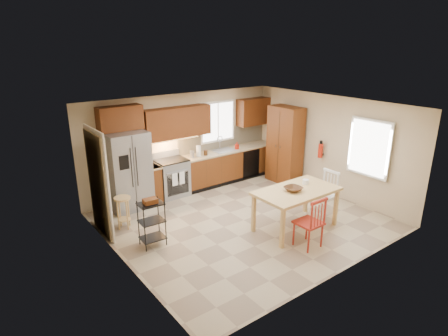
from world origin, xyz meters
TOP-DOWN VIEW (x-y plane):
  - floor at (0.00, 0.00)m, footprint 5.50×5.50m
  - ceiling at (0.00, 0.00)m, footprint 5.50×5.00m
  - wall_back at (0.00, 2.50)m, footprint 5.50×0.02m
  - wall_front at (0.00, -2.50)m, footprint 5.50×0.02m
  - wall_left at (-2.75, 0.00)m, footprint 0.02×5.00m
  - wall_right at (2.75, 0.00)m, footprint 0.02×5.00m
  - refrigerator at (-1.70, 2.12)m, footprint 0.92×0.75m
  - range_stove at (-0.55, 2.19)m, footprint 0.76×0.63m
  - base_cabinet_narrow at (-1.10, 2.20)m, footprint 0.30×0.60m
  - base_cabinet_run at (1.29, 2.20)m, footprint 2.92×0.60m
  - dishwasher at (1.85, 1.91)m, footprint 0.60×0.02m
  - backsplash at (1.29, 2.48)m, footprint 2.92×0.03m
  - upper_over_fridge at (-1.70, 2.33)m, footprint 1.00×0.35m
  - upper_left_block at (-0.25, 2.33)m, footprint 1.80×0.35m
  - upper_right_block at (2.25, 2.33)m, footprint 1.00×0.35m
  - window_back at (1.10, 2.48)m, footprint 1.12×0.04m
  - sink at (1.10, 2.20)m, footprint 0.62×0.46m
  - undercab_glow at (-0.55, 2.30)m, footprint 1.60×0.30m
  - soap_bottle at (1.48, 2.10)m, footprint 0.09×0.09m
  - paper_towel at (0.25, 2.15)m, footprint 0.12×0.12m
  - canister_steel at (0.05, 2.15)m, footprint 0.11×0.11m
  - canister_wood at (0.45, 2.12)m, footprint 0.10×0.10m
  - pantry at (2.43, 1.20)m, footprint 0.50×0.95m
  - fire_extinguisher at (2.63, 0.15)m, footprint 0.12×0.12m
  - window_right at (2.68, -1.15)m, footprint 0.04×1.02m
  - doorway at (-2.67, 1.30)m, footprint 0.04×0.95m
  - dining_table at (0.63, -0.92)m, footprint 1.74×0.98m
  - chair_red at (0.28, -1.57)m, footprint 0.48×0.48m
  - chair_white at (1.58, -0.87)m, footprint 0.48×0.48m
  - table_bowl at (0.52, -0.92)m, footprint 0.35×0.35m
  - table_jar at (1.01, -0.81)m, footprint 0.14×0.14m
  - bar_stool at (-2.23, 1.23)m, footprint 0.34×0.34m
  - utility_cart at (-2.07, 0.24)m, footprint 0.47×0.38m

SIDE VIEW (x-z plane):
  - floor at x=0.00m, z-range 0.00..0.00m
  - bar_stool at x=-2.23m, z-range 0.00..0.69m
  - dining_table at x=0.63m, z-range 0.00..0.85m
  - base_cabinet_narrow at x=-1.10m, z-range 0.00..0.90m
  - base_cabinet_run at x=1.29m, z-range 0.00..0.90m
  - dishwasher at x=1.85m, z-range 0.06..0.84m
  - utility_cart at x=-2.07m, z-range 0.00..0.91m
  - range_stove at x=-0.55m, z-range 0.00..0.92m
  - chair_red at x=0.28m, z-range 0.00..1.02m
  - chair_white at x=1.58m, z-range 0.00..1.02m
  - table_bowl at x=0.52m, z-range 0.81..0.90m
  - sink at x=1.10m, z-range 0.78..0.94m
  - table_jar at x=1.01m, z-range 0.81..0.97m
  - refrigerator at x=-1.70m, z-range 0.00..1.82m
  - canister_wood at x=0.45m, z-range 0.90..1.04m
  - canister_steel at x=0.05m, z-range 0.90..1.08m
  - soap_bottle at x=1.48m, z-range 0.90..1.09m
  - paper_towel at x=0.25m, z-range 0.90..1.18m
  - pantry at x=2.43m, z-range 0.00..2.10m
  - doorway at x=-2.67m, z-range 0.00..2.10m
  - fire_extinguisher at x=2.63m, z-range 0.92..1.28m
  - backsplash at x=1.29m, z-range 0.90..1.45m
  - wall_back at x=0.00m, z-range 0.00..2.50m
  - wall_front at x=0.00m, z-range 0.00..2.50m
  - wall_left at x=-2.75m, z-range 0.00..2.50m
  - wall_right at x=2.75m, z-range 0.00..2.50m
  - undercab_glow at x=-0.55m, z-range 1.43..1.43m
  - window_right at x=2.68m, z-range 0.79..2.11m
  - window_back at x=1.10m, z-range 1.09..2.21m
  - upper_left_block at x=-0.25m, z-range 1.45..2.20m
  - upper_right_block at x=2.25m, z-range 1.45..2.20m
  - upper_over_fridge at x=-1.70m, z-range 1.83..2.38m
  - ceiling at x=0.00m, z-range 2.49..2.51m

